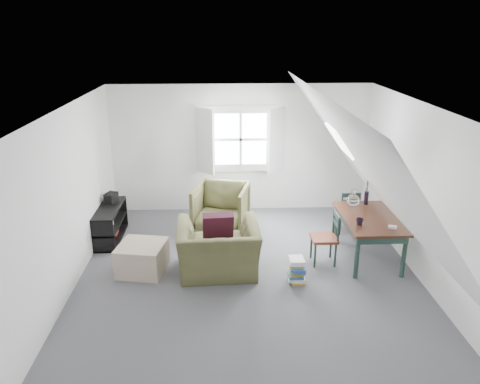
{
  "coord_description": "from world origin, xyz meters",
  "views": [
    {
      "loc": [
        -0.39,
        -6.1,
        3.53
      ],
      "look_at": [
        -0.1,
        0.6,
        1.13
      ],
      "focal_mm": 35.0,
      "sensor_mm": 36.0,
      "label": 1
    }
  ],
  "objects_px": {
    "dining_chair_far": "(348,211)",
    "ottoman": "(142,258)",
    "armchair_far": "(221,230)",
    "dining_table": "(369,222)",
    "magazine_stack": "(297,270)",
    "armchair_near": "(219,272)",
    "dining_chair_near": "(326,237)",
    "media_shelf": "(110,225)"
  },
  "relations": [
    {
      "from": "armchair_far",
      "to": "dining_table",
      "type": "xyz_separation_m",
      "value": [
        2.32,
        -1.18,
        0.61
      ]
    },
    {
      "from": "armchair_far",
      "to": "dining_chair_far",
      "type": "height_order",
      "value": "dining_chair_far"
    },
    {
      "from": "dining_chair_near",
      "to": "media_shelf",
      "type": "xyz_separation_m",
      "value": [
        -3.55,
        0.98,
        -0.17
      ]
    },
    {
      "from": "armchair_far",
      "to": "magazine_stack",
      "type": "height_order",
      "value": "armchair_far"
    },
    {
      "from": "armchair_near",
      "to": "dining_chair_far",
      "type": "distance_m",
      "value": 2.71
    },
    {
      "from": "armchair_far",
      "to": "magazine_stack",
      "type": "xyz_separation_m",
      "value": [
        1.09,
        -1.88,
        0.18
      ]
    },
    {
      "from": "dining_chair_far",
      "to": "dining_chair_near",
      "type": "height_order",
      "value": "dining_chair_near"
    },
    {
      "from": "armchair_near",
      "to": "dining_chair_far",
      "type": "xyz_separation_m",
      "value": [
        2.3,
        1.37,
        0.42
      ]
    },
    {
      "from": "dining_chair_near",
      "to": "media_shelf",
      "type": "distance_m",
      "value": 3.69
    },
    {
      "from": "armchair_near",
      "to": "dining_table",
      "type": "relative_size",
      "value": 0.84
    },
    {
      "from": "armchair_near",
      "to": "dining_chair_near",
      "type": "height_order",
      "value": "dining_chair_near"
    },
    {
      "from": "dining_table",
      "to": "dining_chair_far",
      "type": "bearing_deg",
      "value": 91.63
    },
    {
      "from": "armchair_near",
      "to": "magazine_stack",
      "type": "bearing_deg",
      "value": 161.97
    },
    {
      "from": "armchair_far",
      "to": "ottoman",
      "type": "height_order",
      "value": "ottoman"
    },
    {
      "from": "armchair_near",
      "to": "ottoman",
      "type": "bearing_deg",
      "value": -7.21
    },
    {
      "from": "armchair_far",
      "to": "ottoman",
      "type": "bearing_deg",
      "value": -115.78
    },
    {
      "from": "armchair_near",
      "to": "armchair_far",
      "type": "distance_m",
      "value": 1.57
    },
    {
      "from": "armchair_near",
      "to": "armchair_far",
      "type": "height_order",
      "value": "armchair_far"
    },
    {
      "from": "armchair_near",
      "to": "dining_chair_near",
      "type": "relative_size",
      "value": 1.44
    },
    {
      "from": "dining_chair_far",
      "to": "magazine_stack",
      "type": "height_order",
      "value": "dining_chair_far"
    },
    {
      "from": "ottoman",
      "to": "dining_chair_near",
      "type": "distance_m",
      "value": 2.83
    },
    {
      "from": "ottoman",
      "to": "magazine_stack",
      "type": "xyz_separation_m",
      "value": [
        2.28,
        -0.41,
        -0.04
      ]
    },
    {
      "from": "armchair_near",
      "to": "media_shelf",
      "type": "distance_m",
      "value": 2.27
    },
    {
      "from": "dining_chair_far",
      "to": "magazine_stack",
      "type": "relative_size",
      "value": 2.19
    },
    {
      "from": "dining_chair_near",
      "to": "armchair_near",
      "type": "bearing_deg",
      "value": -93.93
    },
    {
      "from": "armchair_near",
      "to": "dining_chair_far",
      "type": "height_order",
      "value": "dining_chair_far"
    },
    {
      "from": "dining_chair_far",
      "to": "ottoman",
      "type": "bearing_deg",
      "value": 12.13
    },
    {
      "from": "dining_table",
      "to": "magazine_stack",
      "type": "height_order",
      "value": "dining_table"
    },
    {
      "from": "armchair_far",
      "to": "media_shelf",
      "type": "xyz_separation_m",
      "value": [
        -1.93,
        -0.33,
        0.26
      ]
    },
    {
      "from": "dining_table",
      "to": "ottoman",
      "type": "bearing_deg",
      "value": -177.48
    },
    {
      "from": "dining_chair_far",
      "to": "dining_chair_near",
      "type": "distance_m",
      "value": 1.28
    },
    {
      "from": "media_shelf",
      "to": "dining_chair_near",
      "type": "bearing_deg",
      "value": -12.38
    },
    {
      "from": "dining_chair_near",
      "to": "dining_chair_far",
      "type": "bearing_deg",
      "value": 137.73
    },
    {
      "from": "dining_chair_far",
      "to": "dining_table",
      "type": "bearing_deg",
      "value": 85.71
    },
    {
      "from": "armchair_far",
      "to": "dining_chair_far",
      "type": "bearing_deg",
      "value": 8.31
    },
    {
      "from": "ottoman",
      "to": "dining_table",
      "type": "distance_m",
      "value": 3.55
    },
    {
      "from": "ottoman",
      "to": "dining_chair_far",
      "type": "height_order",
      "value": "dining_chair_far"
    },
    {
      "from": "armchair_near",
      "to": "ottoman",
      "type": "height_order",
      "value": "ottoman"
    },
    {
      "from": "armchair_far",
      "to": "dining_table",
      "type": "relative_size",
      "value": 0.67
    },
    {
      "from": "armchair_near",
      "to": "dining_chair_near",
      "type": "bearing_deg",
      "value": -173.81
    },
    {
      "from": "armchair_far",
      "to": "dining_chair_near",
      "type": "height_order",
      "value": "dining_chair_near"
    },
    {
      "from": "ottoman",
      "to": "media_shelf",
      "type": "relative_size",
      "value": 0.58
    }
  ]
}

